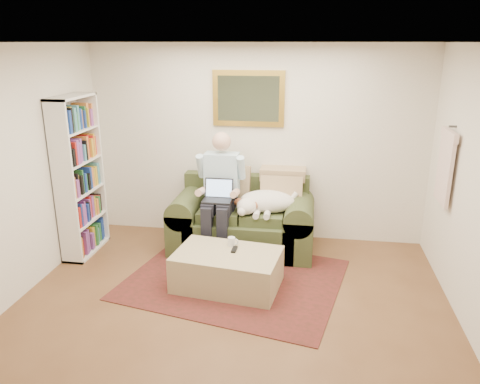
% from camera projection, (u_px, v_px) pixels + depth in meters
% --- Properties ---
extents(room_shell, '(4.51, 5.00, 2.61)m').
position_uv_depth(room_shell, '(226.00, 193.00, 4.24)').
color(room_shell, brown).
rests_on(room_shell, ground).
extents(rug, '(2.67, 2.31, 0.01)m').
position_uv_depth(rug, '(234.00, 279.00, 5.37)').
color(rug, '#341E15').
rests_on(rug, room_shell).
extents(sofa, '(1.82, 0.93, 1.09)m').
position_uv_depth(sofa, '(243.00, 225.00, 6.11)').
color(sofa, '#434D28').
rests_on(sofa, room_shell).
extents(seated_man, '(0.60, 0.86, 1.53)m').
position_uv_depth(seated_man, '(219.00, 196.00, 5.85)').
color(seated_man, '#8CC0D8').
rests_on(seated_man, sofa).
extents(laptop, '(0.35, 0.28, 0.26)m').
position_uv_depth(laptop, '(218.00, 194.00, 5.77)').
color(laptop, black).
rests_on(laptop, seated_man).
extents(sleeping_dog, '(0.75, 0.47, 0.28)m').
position_uv_depth(sleeping_dog, '(267.00, 201.00, 5.85)').
color(sleeping_dog, white).
rests_on(sleeping_dog, sofa).
extents(ottoman, '(1.21, 0.86, 0.41)m').
position_uv_depth(ottoman, '(227.00, 270.00, 5.16)').
color(ottoman, tan).
rests_on(ottoman, room_shell).
extents(coffee_mug, '(0.08, 0.08, 0.10)m').
position_uv_depth(coffee_mug, '(231.00, 241.00, 5.26)').
color(coffee_mug, white).
rests_on(coffee_mug, ottoman).
extents(tv_remote, '(0.05, 0.15, 0.02)m').
position_uv_depth(tv_remote, '(234.00, 249.00, 5.15)').
color(tv_remote, black).
rests_on(tv_remote, ottoman).
extents(bookshelf, '(0.28, 0.80, 2.00)m').
position_uv_depth(bookshelf, '(79.00, 177.00, 5.81)').
color(bookshelf, white).
rests_on(bookshelf, room_shell).
extents(wall_mirror, '(0.94, 0.04, 0.72)m').
position_uv_depth(wall_mirror, '(248.00, 99.00, 6.06)').
color(wall_mirror, gold).
rests_on(wall_mirror, room_shell).
extents(hanging_shirt, '(0.06, 0.52, 0.90)m').
position_uv_depth(hanging_shirt, '(446.00, 163.00, 5.07)').
color(hanging_shirt, beige).
rests_on(hanging_shirt, room_shell).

